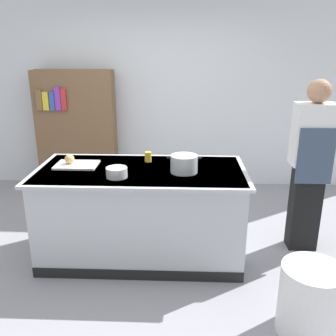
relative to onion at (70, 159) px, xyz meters
name	(u,v)px	position (x,y,z in m)	size (l,w,h in m)	color
ground_plane	(143,253)	(0.70, -0.08, -0.97)	(10.00, 10.00, 0.00)	gray
back_wall	(156,83)	(0.70, 2.02, 0.53)	(6.40, 0.12, 3.00)	silver
counter_island	(142,211)	(0.70, -0.08, -0.50)	(1.98, 0.98, 0.90)	#B7BABF
cutting_board	(77,165)	(0.07, -0.01, -0.06)	(0.40, 0.28, 0.02)	silver
onion	(70,159)	(0.00, 0.00, 0.00)	(0.09, 0.09, 0.09)	tan
stock_pot	(184,164)	(1.10, -0.15, 0.01)	(0.31, 0.25, 0.16)	#B7BABF
mixing_bowl	(117,172)	(0.51, -0.31, -0.02)	(0.19, 0.19, 0.09)	#B7BABF
juice_cup	(148,157)	(0.75, 0.16, -0.02)	(0.07, 0.07, 0.10)	yellow
trash_bin	(310,300)	(2.02, -1.10, -0.70)	(0.45, 0.45, 0.54)	white
person_chef	(310,163)	(2.34, 0.12, -0.05)	(0.38, 0.25, 1.72)	black
bookshelf	(77,131)	(-0.42, 1.71, -0.11)	(1.10, 0.31, 1.70)	brown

